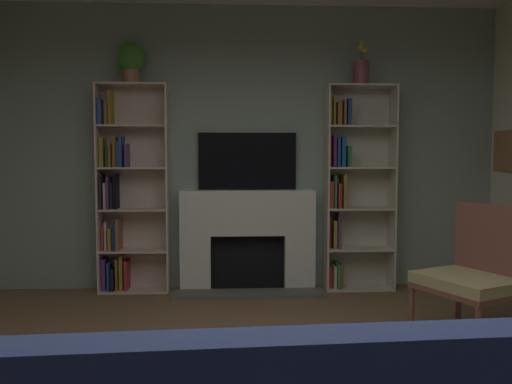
{
  "coord_description": "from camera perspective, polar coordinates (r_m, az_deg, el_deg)",
  "views": [
    {
      "loc": [
        -0.2,
        -2.55,
        1.35
      ],
      "look_at": [
        0.0,
        1.13,
        1.1
      ],
      "focal_mm": 36.88,
      "sensor_mm": 36.0,
      "label": 1
    }
  ],
  "objects": [
    {
      "name": "tv",
      "position": [
        5.35,
        -0.96,
        3.36
      ],
      "size": [
        0.99,
        0.06,
        0.58
      ],
      "primitive_type": "cube",
      "color": "black",
      "rests_on": "fireplace"
    },
    {
      "name": "potted_plant",
      "position": [
        5.39,
        -13.38,
        13.72
      ],
      "size": [
        0.29,
        0.29,
        0.39
      ],
      "color": "#9F684E",
      "rests_on": "bookshelf_left"
    },
    {
      "name": "armchair",
      "position": [
        4.21,
        22.78,
        -7.96
      ],
      "size": [
        0.78,
        0.82,
        0.99
      ],
      "color": "brown",
      "rests_on": "ground_plane"
    },
    {
      "name": "vase_with_flowers",
      "position": [
        5.46,
        11.34,
        12.79
      ],
      "size": [
        0.15,
        0.15,
        0.44
      ],
      "color": "#914050",
      "rests_on": "bookshelf_right"
    },
    {
      "name": "fireplace",
      "position": [
        5.33,
        -0.92,
        -4.97
      ],
      "size": [
        1.46,
        0.51,
        1.01
      ],
      "color": "white",
      "rests_on": "ground_plane"
    },
    {
      "name": "wall_back_accent",
      "position": [
        5.41,
        -0.98,
        4.78
      ],
      "size": [
        5.24,
        0.06,
        2.87
      ],
      "primitive_type": "cube",
      "color": "gray",
      "rests_on": "ground_plane"
    },
    {
      "name": "bookshelf_left",
      "position": [
        5.39,
        -13.88,
        -0.17
      ],
      "size": [
        0.69,
        0.26,
        2.06
      ],
      "color": "beige",
      "rests_on": "ground_plane"
    },
    {
      "name": "bookshelf_right",
      "position": [
        5.43,
        10.25,
        0.53
      ],
      "size": [
        0.69,
        0.29,
        2.06
      ],
      "color": "beige",
      "rests_on": "ground_plane"
    }
  ]
}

